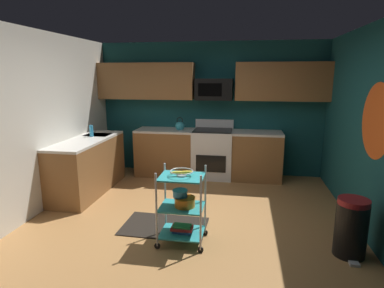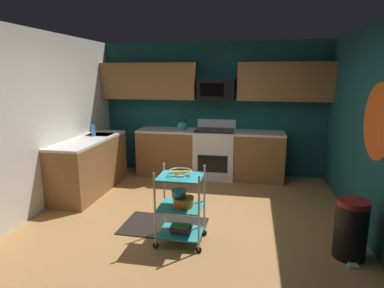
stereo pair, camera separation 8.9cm
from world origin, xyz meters
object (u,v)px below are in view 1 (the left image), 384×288
object	(u,v)px
oven_range	(213,153)
fruit_bowl	(182,172)
rolling_cart	(182,207)
trash_can	(351,228)
kettle	(180,126)
mixing_bowl_large	(185,202)
book_stack	(182,229)
dish_soap_bottle	(91,131)
mixing_bowl_small	(180,193)
microwave	(214,89)

from	to	relation	value
oven_range	fruit_bowl	distance (m)	2.62
rolling_cart	trash_can	world-z (taller)	rolling_cart
kettle	trash_can	xyz separation A→B (m)	(2.45, -2.55, -0.67)
mixing_bowl_large	trash_can	distance (m)	1.87
oven_range	trash_can	xyz separation A→B (m)	(1.80, -2.56, -0.15)
rolling_cart	trash_can	distance (m)	1.90
oven_range	rolling_cart	distance (m)	2.59
book_stack	dish_soap_bottle	distance (m)	2.67
oven_range	kettle	distance (m)	0.83
rolling_cart	mixing_bowl_small	distance (m)	0.17
oven_range	dish_soap_bottle	bearing A→B (deg)	-154.80
oven_range	mixing_bowl_small	xyz separation A→B (m)	(-0.12, -2.58, 0.14)
fruit_bowl	book_stack	distance (m)	0.70
rolling_cart	book_stack	size ratio (longest dim) A/B	3.53
book_stack	trash_can	size ratio (longest dim) A/B	0.39
dish_soap_bottle	trash_can	bearing A→B (deg)	-22.83
mixing_bowl_large	trash_can	world-z (taller)	trash_can
fruit_bowl	mixing_bowl_small	distance (m)	0.26
microwave	dish_soap_bottle	xyz separation A→B (m)	(-2.02, -1.05, -0.68)
dish_soap_bottle	mixing_bowl_small	bearing A→B (deg)	-40.55
oven_range	kettle	world-z (taller)	kettle
kettle	rolling_cart	bearing A→B (deg)	-77.87
kettle	trash_can	distance (m)	3.60
mixing_bowl_small	oven_range	bearing A→B (deg)	87.42
oven_range	trash_can	bearing A→B (deg)	-54.88
book_stack	trash_can	xyz separation A→B (m)	(1.89, 0.03, 0.16)
dish_soap_bottle	rolling_cart	bearing A→B (deg)	-40.41
mixing_bowl_small	trash_can	bearing A→B (deg)	0.64
oven_range	mixing_bowl_small	world-z (taller)	oven_range
microwave	trash_can	distance (m)	3.49
kettle	mixing_bowl_small	bearing A→B (deg)	-78.30
mixing_bowl_small	trash_can	size ratio (longest dim) A/B	0.28
trash_can	fruit_bowl	bearing A→B (deg)	-179.02
microwave	mixing_bowl_small	world-z (taller)	microwave
trash_can	rolling_cart	bearing A→B (deg)	-179.02
mixing_bowl_small	mixing_bowl_large	bearing A→B (deg)	-10.73
rolling_cart	dish_soap_bottle	size ratio (longest dim) A/B	4.57
rolling_cart	trash_can	bearing A→B (deg)	0.98
mixing_bowl_small	book_stack	xyz separation A→B (m)	(0.02, -0.01, -0.45)
oven_range	fruit_bowl	bearing A→B (deg)	-92.08
dish_soap_bottle	microwave	bearing A→B (deg)	27.59
oven_range	mixing_bowl_small	size ratio (longest dim) A/B	6.04
mixing_bowl_large	book_stack	distance (m)	0.35
fruit_bowl	dish_soap_bottle	xyz separation A→B (m)	(-1.93, 1.64, 0.14)
book_stack	kettle	bearing A→B (deg)	102.13
fruit_bowl	mixing_bowl_small	world-z (taller)	fruit_bowl
microwave	mixing_bowl_small	size ratio (longest dim) A/B	3.85
dish_soap_bottle	fruit_bowl	bearing A→B (deg)	-40.41
microwave	rolling_cart	xyz separation A→B (m)	(-0.09, -2.69, -1.25)
mixing_bowl_small	trash_can	distance (m)	1.94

